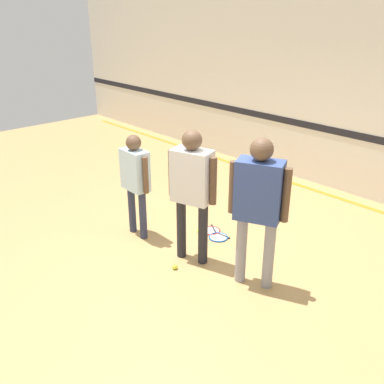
% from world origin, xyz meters
% --- Properties ---
extents(ground_plane, '(16.00, 16.00, 0.00)m').
position_xyz_m(ground_plane, '(0.00, 0.00, 0.00)').
color(ground_plane, tan).
extents(wall_back, '(16.00, 0.07, 3.20)m').
position_xyz_m(wall_back, '(0.00, 3.42, 1.60)').
color(wall_back, silver).
rests_on(wall_back, ground_plane).
extents(floor_stripe, '(14.40, 0.10, 0.01)m').
position_xyz_m(floor_stripe, '(0.00, 3.08, 0.00)').
color(floor_stripe, orange).
rests_on(floor_stripe, ground_plane).
extents(person_instructor, '(0.61, 0.39, 1.68)m').
position_xyz_m(person_instructor, '(-0.16, -0.02, 1.04)').
color(person_instructor, '#232328').
rests_on(person_instructor, ground_plane).
extents(person_student_left, '(0.55, 0.23, 1.44)m').
position_xyz_m(person_student_left, '(-1.15, -0.13, 0.89)').
color(person_student_left, '#2D334C').
rests_on(person_student_left, ground_plane).
extents(person_student_right, '(0.61, 0.45, 1.74)m').
position_xyz_m(person_student_right, '(0.70, 0.15, 1.08)').
color(person_student_right, gray).
rests_on(person_student_right, ground_plane).
extents(racket_spare_on_floor, '(0.51, 0.38, 0.03)m').
position_xyz_m(racket_spare_on_floor, '(-0.33, 0.63, 0.01)').
color(racket_spare_on_floor, blue).
rests_on(racket_spare_on_floor, ground_plane).
extents(racket_second_spare, '(0.48, 0.29, 0.03)m').
position_xyz_m(racket_second_spare, '(-0.49, 0.68, 0.01)').
color(racket_second_spare, red).
rests_on(racket_second_spare, ground_plane).
extents(tennis_ball_near_instructor, '(0.07, 0.07, 0.07)m').
position_xyz_m(tennis_ball_near_instructor, '(-0.13, -0.33, 0.03)').
color(tennis_ball_near_instructor, '#CCE038').
rests_on(tennis_ball_near_instructor, ground_plane).
extents(tennis_ball_by_spare_racket, '(0.07, 0.07, 0.07)m').
position_xyz_m(tennis_ball_by_spare_racket, '(-0.58, 0.52, 0.03)').
color(tennis_ball_by_spare_racket, '#CCE038').
rests_on(tennis_ball_by_spare_racket, ground_plane).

